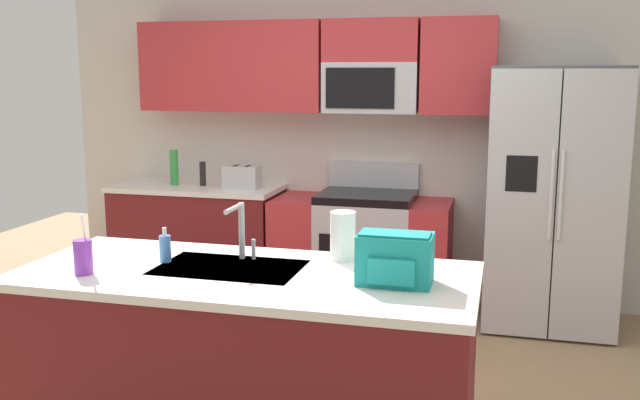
# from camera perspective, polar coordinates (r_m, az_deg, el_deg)

# --- Properties ---
(kitchen_wall_unit) EXTENTS (5.20, 0.43, 2.60)m
(kitchen_wall_unit) POSITION_cam_1_polar(r_m,az_deg,el_deg) (5.67, 2.72, 6.86)
(kitchen_wall_unit) COLOR beige
(kitchen_wall_unit) RESTS_ON ground
(back_counter) EXTENTS (1.37, 0.63, 0.90)m
(back_counter) POSITION_cam_1_polar(r_m,az_deg,el_deg) (5.93, -9.74, -3.10)
(back_counter) COLOR maroon
(back_counter) RESTS_ON ground
(range_oven) EXTENTS (1.36, 0.61, 1.10)m
(range_oven) POSITION_cam_1_polar(r_m,az_deg,el_deg) (5.53, 3.37, -4.06)
(range_oven) COLOR #B7BABF
(range_oven) RESTS_ON ground
(refrigerator) EXTENTS (0.90, 0.76, 1.85)m
(refrigerator) POSITION_cam_1_polar(r_m,az_deg,el_deg) (5.27, 18.16, 0.09)
(refrigerator) COLOR #4C4F54
(refrigerator) RESTS_ON ground
(island_counter) EXTENTS (2.12, 0.92, 0.90)m
(island_counter) POSITION_cam_1_polar(r_m,az_deg,el_deg) (3.45, -5.87, -12.88)
(island_counter) COLOR maroon
(island_counter) RESTS_ON ground
(toaster) EXTENTS (0.28, 0.16, 0.18)m
(toaster) POSITION_cam_1_polar(r_m,az_deg,el_deg) (5.63, -6.30, 1.85)
(toaster) COLOR #B7BABF
(toaster) RESTS_ON back_counter
(pepper_mill) EXTENTS (0.05, 0.05, 0.19)m
(pepper_mill) POSITION_cam_1_polar(r_m,az_deg,el_deg) (5.81, -9.42, 2.10)
(pepper_mill) COLOR black
(pepper_mill) RESTS_ON back_counter
(bottle_green) EXTENTS (0.07, 0.07, 0.28)m
(bottle_green) POSITION_cam_1_polar(r_m,az_deg,el_deg) (5.89, -11.66, 2.57)
(bottle_green) COLOR green
(bottle_green) RESTS_ON back_counter
(sink_faucet) EXTENTS (0.08, 0.21, 0.28)m
(sink_faucet) POSITION_cam_1_polar(r_m,az_deg,el_deg) (3.47, -6.40, -2.12)
(sink_faucet) COLOR #B7BABF
(sink_faucet) RESTS_ON island_counter
(drink_cup_purple) EXTENTS (0.08, 0.08, 0.28)m
(drink_cup_purple) POSITION_cam_1_polar(r_m,az_deg,el_deg) (3.40, -18.52, -4.34)
(drink_cup_purple) COLOR purple
(drink_cup_purple) RESTS_ON island_counter
(soap_dispenser) EXTENTS (0.06, 0.06, 0.17)m
(soap_dispenser) POSITION_cam_1_polar(r_m,az_deg,el_deg) (3.52, -12.36, -3.80)
(soap_dispenser) COLOR #4C8CD8
(soap_dispenser) RESTS_ON island_counter
(paper_towel_roll) EXTENTS (0.12, 0.12, 0.24)m
(paper_towel_roll) POSITION_cam_1_polar(r_m,az_deg,el_deg) (3.46, 1.85, -2.91)
(paper_towel_roll) COLOR white
(paper_towel_roll) RESTS_ON island_counter
(backpack) EXTENTS (0.32, 0.22, 0.23)m
(backpack) POSITION_cam_1_polar(r_m,az_deg,el_deg) (3.09, 6.05, -4.63)
(backpack) COLOR teal
(backpack) RESTS_ON island_counter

